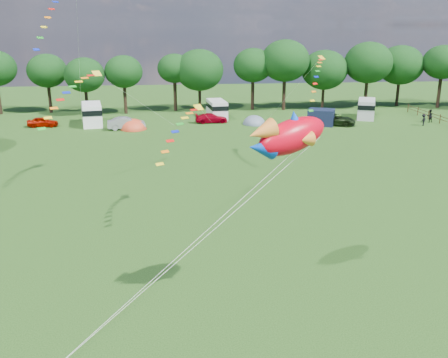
{
  "coord_description": "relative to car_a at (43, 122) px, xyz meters",
  "views": [
    {
      "loc": [
        -2.96,
        -18.47,
        12.25
      ],
      "look_at": [
        0.0,
        8.0,
        4.0
      ],
      "focal_mm": 40.0,
      "sensor_mm": 36.0,
      "label": 1
    }
  ],
  "objects": [
    {
      "name": "ground_plane",
      "position": [
        18.68,
        -45.34,
        -0.63
      ],
      "size": [
        180.0,
        180.0,
        0.0
      ],
      "primitive_type": "plane",
      "color": "black",
      "rests_on": "ground"
    },
    {
      "name": "tree_line",
      "position": [
        23.98,
        9.65,
        5.72
      ],
      "size": [
        102.98,
        10.98,
        10.27
      ],
      "color": "black",
      "rests_on": "ground"
    },
    {
      "name": "car_a",
      "position": [
        0.0,
        0.0,
        0.0
      ],
      "size": [
        3.79,
        1.5,
        1.26
      ],
      "primitive_type": "imported",
      "rotation": [
        0.0,
        0.0,
        1.57
      ],
      "color": "#940D00",
      "rests_on": "ground"
    },
    {
      "name": "car_b",
      "position": [
        10.53,
        -2.69,
        0.12
      ],
      "size": [
        4.41,
        2.03,
        1.51
      ],
      "primitive_type": "imported",
      "rotation": [
        0.0,
        0.0,
        1.67
      ],
      "color": "gray",
      "rests_on": "ground"
    },
    {
      "name": "car_c",
      "position": [
        21.23,
        0.43,
        -0.02
      ],
      "size": [
        4.17,
        1.96,
        1.22
      ],
      "primitive_type": "imported",
      "rotation": [
        0.0,
        0.0,
        1.63
      ],
      "color": "#940012",
      "rests_on": "ground"
    },
    {
      "name": "car_d",
      "position": [
        36.74,
        -2.92,
        0.09
      ],
      "size": [
        5.82,
        4.17,
        1.45
      ],
      "primitive_type": "imported",
      "rotation": [
        0.0,
        0.0,
        1.2
      ],
      "color": "black",
      "rests_on": "ground"
    },
    {
      "name": "campervan_b",
      "position": [
        6.01,
        0.67,
        0.83
      ],
      "size": [
        3.23,
        5.86,
        2.72
      ],
      "rotation": [
        0.0,
        0.0,
        1.73
      ],
      "color": "white",
      "rests_on": "ground"
    },
    {
      "name": "campervan_c",
      "position": [
        22.26,
        3.43,
        0.7
      ],
      "size": [
        2.61,
        5.23,
        2.48
      ],
      "rotation": [
        0.0,
        0.0,
        1.66
      ],
      "color": "silver",
      "rests_on": "ground"
    },
    {
      "name": "campervan_d",
      "position": [
        42.6,
        1.51,
        0.73
      ],
      "size": [
        4.03,
        5.64,
        2.54
      ],
      "rotation": [
        0.0,
        0.0,
        1.18
      ],
      "color": "#BEBEC0",
      "rests_on": "ground"
    },
    {
      "name": "tent_orange",
      "position": [
        11.37,
        -2.79,
        -0.61
      ],
      "size": [
        3.25,
        3.55,
        2.54
      ],
      "color": "red",
      "rests_on": "ground"
    },
    {
      "name": "tent_greyblue",
      "position": [
        26.64,
        -1.15,
        -0.61
      ],
      "size": [
        3.01,
        3.29,
        2.24
      ],
      "color": "slate",
      "rests_on": "ground"
    },
    {
      "name": "awning_navy",
      "position": [
        34.99,
        -2.69,
        0.38
      ],
      "size": [
        3.99,
        3.67,
        2.01
      ],
      "primitive_type": "cube",
      "rotation": [
        0.0,
        0.0,
        -0.4
      ],
      "color": "#131934",
      "rests_on": "ground"
    },
    {
      "name": "fish_kite",
      "position": [
        20.39,
        -44.6,
        7.33
      ],
      "size": [
        3.95,
        2.56,
        2.08
      ],
      "rotation": [
        0.0,
        -0.21,
        0.41
      ],
      "color": "red",
      "rests_on": "ground"
    },
    {
      "name": "streamer_kite_a",
      "position": [
        6.89,
        -18.29,
        13.38
      ],
      "size": [
        3.35,
        5.61,
        5.77
      ],
      "rotation": [
        0.0,
        0.0,
        0.81
      ],
      "color": "#C4D105",
      "rests_on": "ground"
    },
    {
      "name": "streamer_kite_b",
      "position": [
        8.66,
        -24.69,
        6.87
      ],
      "size": [
        4.37,
        4.7,
        3.83
      ],
      "rotation": [
        0.0,
        0.0,
        0.56
      ],
      "color": "yellow",
      "rests_on": "ground"
    },
    {
      "name": "streamer_kite_c",
      "position": [
        16.61,
        -33.54,
        5.78
      ],
      "size": [
        3.12,
        4.85,
        2.78
      ],
      "rotation": [
        0.0,
        0.0,
        0.52
      ],
      "color": "yellow",
      "rests_on": "ground"
    },
    {
      "name": "walker_a",
      "position": [
        49.72,
        -2.41,
        0.21
      ],
      "size": [
        0.86,
        0.58,
        1.68
      ],
      "primitive_type": "imported",
      "rotation": [
        0.0,
        0.0,
        3.25
      ],
      "color": "black",
      "rests_on": "ground"
    },
    {
      "name": "walker_b",
      "position": [
        47.78,
        -4.49,
        0.11
      ],
      "size": [
        1.04,
        0.91,
        1.49
      ],
      "primitive_type": "imported",
      "rotation": [
        0.0,
        0.0,
        3.74
      ],
      "color": "black",
      "rests_on": "ground"
    },
    {
      "name": "streamer_kite_d",
      "position": [
        28.65,
        -21.1,
        7.53
      ],
      "size": [
        2.65,
        5.01,
        4.27
      ],
      "rotation": [
        0.0,
        0.0,
        0.56
      ],
      "color": "yellow",
      "rests_on": "ground"
    }
  ]
}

